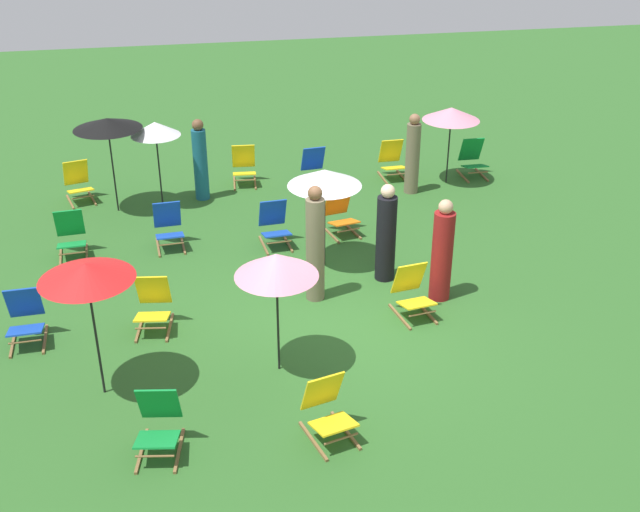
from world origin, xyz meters
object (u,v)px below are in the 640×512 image
Objects in this scene: deckchair_0 at (153,306)px; person_4 at (386,235)px; deckchair_6 at (71,236)px; person_0 at (413,156)px; deckchair_9 at (392,161)px; deckchair_11 at (341,214)px; deckchair_8 at (169,227)px; deckchair_7 at (25,318)px; umbrella_0 at (107,124)px; umbrella_4 at (86,272)px; umbrella_2 at (325,178)px; umbrella_5 at (155,129)px; person_2 at (442,253)px; deckchair_12 at (412,293)px; deckchair_5 at (78,183)px; umbrella_1 at (276,265)px; deckchair_1 at (328,410)px; deckchair_3 at (275,225)px; umbrella_3 at (451,114)px; person_1 at (315,246)px; deckchair_4 at (158,424)px; person_3 at (200,161)px; deckchair_2 at (244,167)px; deckchair_10 at (315,169)px; deckchair_13 at (473,159)px.

person_4 is at bearing 20.63° from deckchair_0.
deckchair_6 is 0.50× the size of person_0.
deckchair_9 is 3.04m from deckchair_11.
deckchair_7 is at bearing -131.00° from deckchair_8.
umbrella_0 is 5.97m from umbrella_4.
deckchair_9 is 4.52m from umbrella_2.
umbrella_5 is 5.15m from person_0.
deckchair_7 is 0.50× the size of person_2.
deckchair_0 is 3.87m from deckchair_12.
deckchair_5 is 7.37m from umbrella_1.
deckchair_8 is 4.71m from deckchair_12.
person_2 is (4.43, -0.00, 0.42)m from deckchair_0.
deckchair_9 is at bearing 34.51° from deckchair_7.
deckchair_5 is 3.01m from deckchair_8.
deckchair_1 is 5.69m from deckchair_11.
umbrella_1 is (-0.52, -3.82, 1.23)m from deckchair_3.
person_1 reaches higher than umbrella_3.
deckchair_3 and deckchair_12 have the same top height.
deckchair_12 is at bearing 41.71° from deckchair_4.
deckchair_6 is 0.51× the size of umbrella_3.
person_0 is at bearing -2.25° from umbrella_0.
deckchair_6 is at bearing 178.37° from person_2.
umbrella_2 is 3.90m from person_3.
person_2 is (-1.77, -4.61, -0.72)m from umbrella_3.
deckchair_12 is 2.72m from umbrella_1.
deckchair_2 and deckchair_10 have the same top height.
deckchair_2 is at bearing 72.73° from person_4.
deckchair_5 is 1.03× the size of deckchair_9.
person_1 is at bearing -167.84° from person_2.
deckchair_9 is 0.47× the size of umbrella_1.
deckchair_13 is at bearing 50.29° from umbrella_1.
umbrella_4 is at bearing -127.71° from deckchair_10.
umbrella_4 is at bearing -178.42° from umbrella_1.
person_0 is 3.81m from person_4.
deckchair_1 is at bearing -105.55° from deckchair_10.
deckchair_2 is 6.00m from person_2.
umbrella_5 is at bearing -34.95° from deckchair_5.
umbrella_3 is at bearing 56.36° from deckchair_12.
deckchair_9 and deckchair_11 have the same top height.
umbrella_1 is at bearing -91.87° from person_1.
person_1 reaches higher than deckchair_0.
deckchair_13 is at bearing 44.26° from deckchair_0.
deckchair_1 is 0.51× the size of person_0.
umbrella_1 is (-2.20, -1.02, 1.23)m from deckchair_12.
umbrella_1 is 7.55m from umbrella_3.
deckchair_6 is 6.86m from person_0.
deckchair_1 is 0.51× the size of person_3.
deckchair_0 and deckchair_9 have the same top height.
deckchair_8 is 5.24m from person_0.
deckchair_8 is 0.48× the size of umbrella_2.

